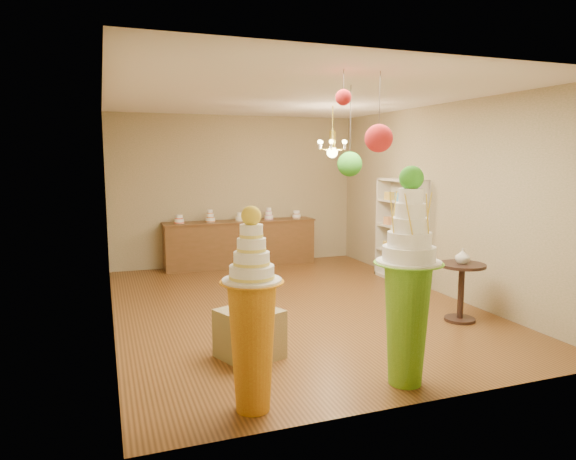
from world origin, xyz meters
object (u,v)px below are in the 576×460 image
object	(u,v)px
pedestal_green	(407,296)
pedestal_orange	(252,329)
sideboard	(240,243)
round_table	(461,284)

from	to	relation	value
pedestal_green	pedestal_orange	world-z (taller)	pedestal_green
pedestal_green	sideboard	world-z (taller)	pedestal_green
pedestal_green	round_table	distance (m)	2.28
pedestal_green	round_table	size ratio (longest dim) A/B	2.63
round_table	pedestal_green	bearing A→B (deg)	-141.24
round_table	sideboard	bearing A→B (deg)	112.90
pedestal_green	sideboard	distance (m)	5.83
sideboard	pedestal_green	bearing A→B (deg)	-88.92
pedestal_orange	sideboard	xyz separation A→B (m)	(1.41, 5.82, -0.24)
sideboard	round_table	size ratio (longest dim) A/B	3.83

